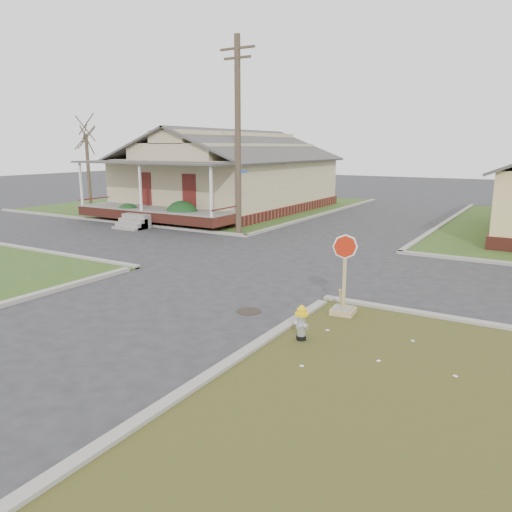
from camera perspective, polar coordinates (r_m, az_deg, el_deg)
The scene contains 11 objects.
ground at distance 14.47m, azimuth -7.23°, elevation -4.32°, with size 120.00×120.00×0.00m, color #29292B.
verge_far_left at distance 36.30m, azimuth -5.86°, elevation 5.84°, with size 19.00×19.00×0.05m, color #314E1C.
curbs at distance 18.52m, azimuth 2.35°, elevation -0.52°, with size 80.00×40.00×0.12m, color gray, non-canonical shape.
manhole at distance 12.87m, azimuth -0.84°, elevation -6.34°, with size 0.64×0.64×0.01m, color black.
corner_house at distance 33.30m, azimuth -3.13°, elevation 9.19°, with size 10.10×15.50×5.30m.
utility_pole at distance 23.56m, azimuth -2.08°, elevation 13.67°, with size 1.80×0.28×9.00m.
tree_far_left at distance 35.13m, azimuth -18.60°, elevation 9.10°, with size 0.22×0.22×4.90m, color #443327.
fire_hydrant at distance 10.84m, azimuth 5.23°, elevation -7.40°, with size 0.29×0.29×0.78m.
stop_sign at distance 12.61m, azimuth 9.98°, elevation -4.63°, with size 0.57×0.56×2.03m.
hedge_left at distance 28.41m, azimuth -14.38°, elevation 4.82°, with size 1.39×1.14×1.06m, color #153B1A.
hedge_right at distance 26.47m, azimuth -8.45°, elevation 4.74°, with size 1.62×1.33×1.24m, color #153B1A.
Camera 1 is at (8.64, -10.85, 4.14)m, focal length 35.00 mm.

